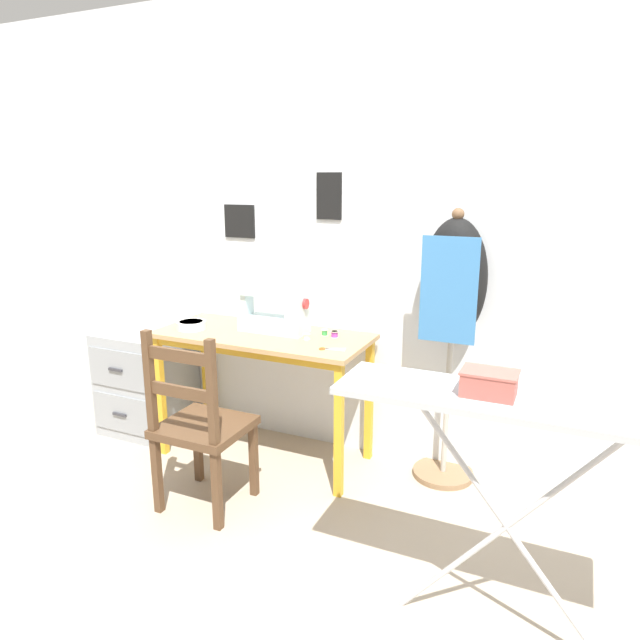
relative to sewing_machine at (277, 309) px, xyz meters
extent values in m
plane|color=tan|center=(-0.06, -0.32, -0.86)|extent=(14.00, 14.00, 0.00)
cube|color=silver|center=(-0.06, 0.26, 0.42)|extent=(10.00, 0.05, 2.55)
cube|color=black|center=(-0.37, 0.23, 0.45)|extent=(0.20, 0.01, 0.19)
cube|color=black|center=(0.21, 0.23, 0.60)|extent=(0.15, 0.01, 0.25)
cube|color=tan|center=(-0.06, -0.06, -0.14)|extent=(1.18, 0.52, 0.02)
cube|color=gold|center=(-0.06, -0.28, -0.17)|extent=(1.10, 0.03, 0.04)
cube|color=gold|center=(-0.61, -0.28, -0.51)|extent=(0.04, 0.04, 0.71)
cube|color=gold|center=(0.49, -0.28, -0.51)|extent=(0.04, 0.04, 0.71)
cube|color=gold|center=(-0.61, 0.16, -0.51)|extent=(0.04, 0.04, 0.71)
cube|color=gold|center=(0.49, 0.16, -0.51)|extent=(0.04, 0.04, 0.71)
cube|color=silver|center=(-0.02, 0.00, -0.09)|extent=(0.38, 0.16, 0.08)
cube|color=silver|center=(0.12, 0.00, 0.05)|extent=(0.09, 0.13, 0.19)
cube|color=silver|center=(-0.04, 0.00, 0.11)|extent=(0.33, 0.12, 0.07)
cube|color=silver|center=(-0.19, 0.00, 0.01)|extent=(0.04, 0.09, 0.12)
cylinder|color=#B22D2D|center=(0.18, 0.00, 0.05)|extent=(0.02, 0.06, 0.06)
cylinder|color=#99999E|center=(0.12, 0.00, 0.16)|extent=(0.01, 0.01, 0.02)
cylinder|color=silver|center=(-0.47, -0.15, -0.10)|extent=(0.17, 0.17, 0.04)
cylinder|color=gray|center=(-0.47, -0.15, -0.09)|extent=(0.13, 0.13, 0.01)
cube|color=silver|center=(0.42, -0.17, -0.12)|extent=(0.10, 0.05, 0.00)
cube|color=silver|center=(0.42, -0.18, -0.12)|extent=(0.10, 0.03, 0.00)
torus|color=#DB511E|center=(0.36, -0.19, -0.12)|extent=(0.03, 0.03, 0.01)
torus|color=#DB511E|center=(0.36, -0.19, -0.12)|extent=(0.03, 0.03, 0.01)
cylinder|color=silver|center=(0.21, -0.07, -0.11)|extent=(0.03, 0.03, 0.03)
cylinder|color=beige|center=(0.21, -0.07, -0.10)|extent=(0.04, 0.04, 0.00)
cylinder|color=beige|center=(0.21, -0.07, -0.13)|extent=(0.04, 0.04, 0.00)
cylinder|color=green|center=(0.27, 0.04, -0.11)|extent=(0.03, 0.03, 0.03)
cylinder|color=beige|center=(0.27, 0.04, -0.10)|extent=(0.04, 0.04, 0.00)
cylinder|color=beige|center=(0.27, 0.04, -0.13)|extent=(0.04, 0.04, 0.00)
cylinder|color=purple|center=(0.33, 0.03, -0.11)|extent=(0.04, 0.04, 0.04)
cylinder|color=beige|center=(0.33, 0.03, -0.09)|extent=(0.04, 0.04, 0.00)
cylinder|color=beige|center=(0.33, 0.03, -0.13)|extent=(0.04, 0.04, 0.00)
cube|color=#513823|center=(-0.07, -0.61, -0.45)|extent=(0.40, 0.38, 0.04)
cube|color=#513823|center=(-0.24, -0.45, -0.67)|extent=(0.04, 0.04, 0.39)
cube|color=#513823|center=(0.10, -0.45, -0.67)|extent=(0.04, 0.04, 0.39)
cube|color=#513823|center=(-0.24, -0.77, -0.67)|extent=(0.04, 0.04, 0.39)
cube|color=#513823|center=(0.10, -0.77, -0.67)|extent=(0.04, 0.04, 0.39)
cube|color=#513823|center=(-0.24, -0.77, -0.19)|extent=(0.04, 0.04, 0.48)
cube|color=#513823|center=(0.10, -0.77, -0.19)|extent=(0.04, 0.04, 0.48)
cube|color=#513823|center=(-0.07, -0.77, -0.05)|extent=(0.34, 0.02, 0.06)
cube|color=#513823|center=(-0.07, -0.77, -0.22)|extent=(0.34, 0.02, 0.06)
cube|color=#93999E|center=(-0.94, -0.02, -0.54)|extent=(0.44, 0.49, 0.64)
cube|color=gray|center=(-0.94, -0.27, -0.40)|extent=(0.41, 0.01, 0.23)
cube|color=#333338|center=(-0.94, -0.28, -0.40)|extent=(0.10, 0.01, 0.02)
cube|color=gray|center=(-0.94, -0.27, -0.68)|extent=(0.41, 0.01, 0.23)
cube|color=#333338|center=(-0.94, -0.28, -0.68)|extent=(0.10, 0.01, 0.02)
cylinder|color=#846647|center=(0.93, 0.13, -0.84)|extent=(0.32, 0.32, 0.03)
cylinder|color=#ADA89E|center=(0.93, 0.13, -0.42)|extent=(0.03, 0.03, 0.83)
ellipsoid|color=black|center=(0.93, 0.13, 0.21)|extent=(0.32, 0.23, 0.61)
sphere|color=brown|center=(0.93, 0.13, 0.53)|extent=(0.06, 0.06, 0.06)
cube|color=teal|center=(0.93, 0.01, 0.18)|extent=(0.27, 0.01, 0.51)
cube|color=#ADB2B7|center=(1.35, -0.88, 0.02)|extent=(1.17, 0.30, 0.02)
cylinder|color=#B7B7BC|center=(1.35, -0.88, -0.43)|extent=(0.72, 0.02, 0.88)
cylinder|color=#B7B7BC|center=(1.35, -0.88, -0.43)|extent=(0.72, 0.02, 0.88)
cube|color=#AD564C|center=(1.26, -0.88, 0.07)|extent=(0.17, 0.12, 0.07)
cube|color=#BE5F54|center=(1.26, -0.88, 0.11)|extent=(0.18, 0.12, 0.01)
camera|label=1|loc=(1.48, -2.67, 0.72)|focal=32.00mm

